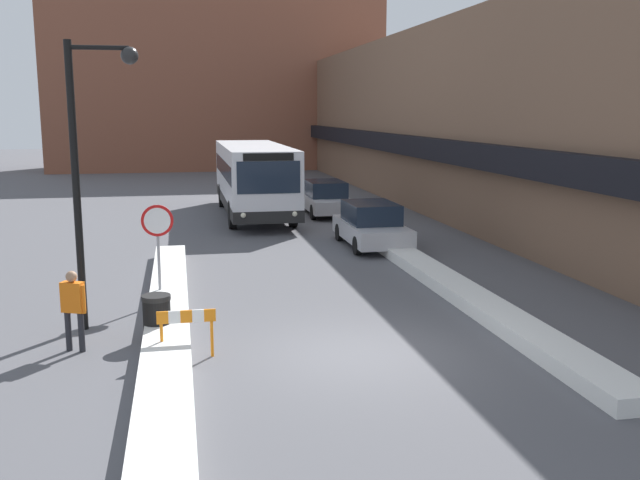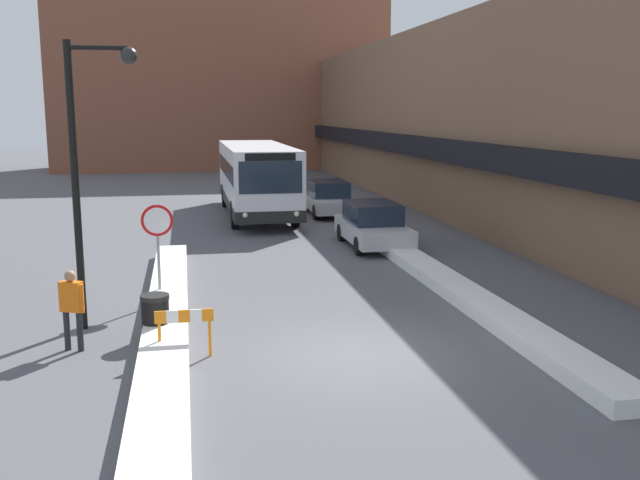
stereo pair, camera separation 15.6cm
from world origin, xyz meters
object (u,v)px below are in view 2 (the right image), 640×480
street_lamp (88,153)px  city_bus (256,177)px  parked_car_middle (328,198)px  construction_barricade (184,324)px  trash_bin (155,317)px  parked_car_front (373,225)px  pedestrian (72,303)px  stop_sign (158,232)px

street_lamp → city_bus: bearing=72.5°
parked_car_middle → construction_barricade: parked_car_middle is taller
street_lamp → construction_barricade: street_lamp is taller
trash_bin → parked_car_front: bearing=52.3°
city_bus → parked_car_front: 8.70m
parked_car_middle → construction_barricade: bearing=-109.5°
city_bus → street_lamp: 16.92m
pedestrian → trash_bin: size_ratio=1.69×
stop_sign → pedestrian: (-1.55, -3.21, -0.80)m
street_lamp → parked_car_middle: bearing=62.4°
stop_sign → street_lamp: bearing=-126.0°
city_bus → construction_barricade: bearing=-99.9°
parked_car_middle → stop_sign: stop_sign is taller
parked_car_front → stop_sign: size_ratio=1.76×
stop_sign → construction_barricade: (0.59, -4.04, -1.10)m
stop_sign → street_lamp: 2.94m
street_lamp → construction_barricade: (1.86, -2.29, -3.10)m
parked_car_front → street_lamp: street_lamp is taller
parked_car_middle → trash_bin: bearing=-112.5°
trash_bin → stop_sign: bearing=90.1°
parked_car_middle → pedestrian: (-8.55, -17.27, 0.21)m
parked_car_middle → city_bus: bearing=176.3°
stop_sign → trash_bin: (0.00, -2.82, -1.29)m
parked_car_front → parked_car_middle: bearing=90.0°
parked_car_front → construction_barricade: parked_car_front is taller
street_lamp → trash_bin: 3.69m
parked_car_middle → parked_car_front: bearing=-90.0°
street_lamp → pedestrian: street_lamp is taller
pedestrian → city_bus: bearing=96.6°
parked_car_middle → trash_bin: 18.28m
pedestrian → street_lamp: bearing=102.6°
pedestrian → construction_barricade: (2.14, -0.83, -0.30)m
parked_car_front → parked_car_middle: (0.00, 7.82, 0.01)m
parked_car_middle → street_lamp: (-8.27, -15.80, 3.01)m
parked_car_front → street_lamp: (-8.27, -7.98, 3.02)m
city_bus → pedestrian: city_bus is taller
parked_car_front → construction_barricade: size_ratio=3.89×
city_bus → stop_sign: city_bus is taller
pedestrian → construction_barricade: size_ratio=1.46×
construction_barricade → city_bus: bearing=80.1°
street_lamp → pedestrian: 3.18m
stop_sign → street_lamp: street_lamp is taller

